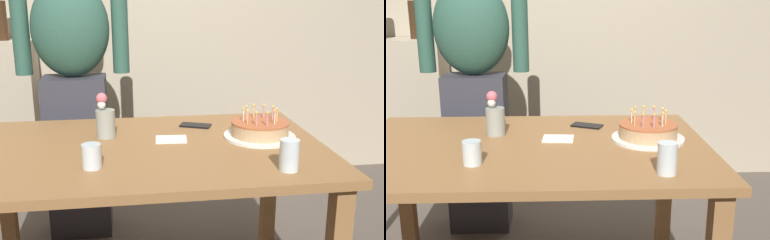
% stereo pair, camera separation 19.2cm
% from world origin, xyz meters
% --- Properties ---
extents(back_wall, '(5.20, 0.10, 2.60)m').
position_xyz_m(back_wall, '(0.00, 1.55, 1.30)').
color(back_wall, tan).
rests_on(back_wall, ground_plane).
extents(dining_table, '(1.50, 0.96, 0.74)m').
position_xyz_m(dining_table, '(0.00, 0.00, 0.64)').
color(dining_table, olive).
rests_on(dining_table, ground_plane).
extents(birthday_cake, '(0.32, 0.32, 0.14)m').
position_xyz_m(birthday_cake, '(0.51, 0.05, 0.77)').
color(birthday_cake, white).
rests_on(birthday_cake, dining_table).
extents(water_glass_near, '(0.07, 0.07, 0.11)m').
position_xyz_m(water_glass_near, '(0.50, -0.35, 0.80)').
color(water_glass_near, silver).
rests_on(water_glass_near, dining_table).
extents(water_glass_far, '(0.07, 0.07, 0.09)m').
position_xyz_m(water_glass_far, '(-0.20, -0.22, 0.79)').
color(water_glass_far, silver).
rests_on(water_glass_far, dining_table).
extents(cell_phone, '(0.16, 0.12, 0.01)m').
position_xyz_m(cell_phone, '(0.26, 0.27, 0.74)').
color(cell_phone, black).
rests_on(cell_phone, dining_table).
extents(napkin_stack, '(0.14, 0.11, 0.01)m').
position_xyz_m(napkin_stack, '(0.12, 0.07, 0.74)').
color(napkin_stack, white).
rests_on(napkin_stack, dining_table).
extents(flower_vase, '(0.08, 0.08, 0.20)m').
position_xyz_m(flower_vase, '(-0.16, 0.15, 0.82)').
color(flower_vase, '#999E93').
rests_on(flower_vase, dining_table).
extents(person_man_bearded, '(0.61, 0.27, 1.66)m').
position_xyz_m(person_man_bearded, '(-0.35, 0.72, 0.87)').
color(person_man_bearded, '#33333D').
rests_on(person_man_bearded, ground_plane).
extents(shelf_cabinet, '(0.82, 0.30, 1.35)m').
position_xyz_m(shelf_cabinet, '(-1.07, 1.33, 0.54)').
color(shelf_cabinet, tan).
rests_on(shelf_cabinet, ground_plane).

